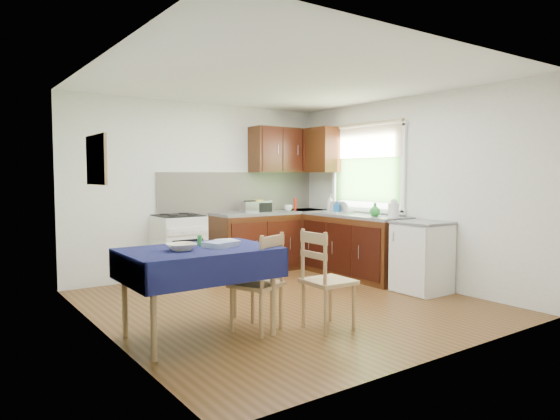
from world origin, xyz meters
TOP-DOWN VIEW (x-y plane):
  - floor at (0.00, 0.00)m, footprint 4.20×4.20m
  - ceiling at (0.00, 0.00)m, footprint 4.00×4.20m
  - wall_back at (0.00, 2.10)m, footprint 4.00×0.02m
  - wall_front at (0.00, -2.10)m, footprint 4.00×0.02m
  - wall_left at (-2.00, 0.00)m, footprint 0.02×4.20m
  - wall_right at (2.00, 0.00)m, footprint 0.02×4.20m
  - base_cabinets at (1.36, 1.26)m, footprint 1.90×2.30m
  - worktop_back at (1.05, 1.80)m, footprint 1.90×0.60m
  - worktop_right at (1.70, 0.65)m, footprint 0.60×1.70m
  - worktop_corner at (1.70, 1.80)m, footprint 0.60×0.60m
  - splashback at (0.65, 2.08)m, footprint 2.70×0.02m
  - upper_cabinets at (1.52, 1.80)m, footprint 1.20×0.85m
  - stove at (-0.50, 1.80)m, footprint 0.60×0.61m
  - window at (1.97, 0.70)m, footprint 0.04×1.48m
  - fridge at (1.70, -0.55)m, footprint 0.58×0.60m
  - corkboard at (-1.97, 0.30)m, footprint 0.04×0.62m
  - dining_table at (-1.32, -0.51)m, footprint 1.33×0.90m
  - chair_far at (-0.79, -0.71)m, footprint 0.53×0.53m
  - chair_near at (-0.25, -0.99)m, footprint 0.43×0.43m
  - toaster at (0.65, 1.80)m, footprint 0.23×0.14m
  - sandwich_press at (0.87, 1.86)m, footprint 0.29×0.25m
  - sauce_bottle at (1.42, 1.70)m, footprint 0.05×0.05m
  - yellow_packet at (0.86, 1.90)m, footprint 0.16×0.13m
  - dish_rack at (1.65, 0.94)m, footprint 0.37×0.28m
  - kettle at (1.73, -0.05)m, footprint 0.15×0.15m
  - cup at (1.24, 1.64)m, footprint 0.13×0.13m
  - soap_bottle_a at (1.68, 1.17)m, footprint 0.14×0.14m
  - soap_bottle_b at (1.60, 0.92)m, footprint 0.12×0.12m
  - soap_bottle_c at (1.65, 0.21)m, footprint 0.16×0.16m
  - plate_bowl at (-1.50, -0.54)m, footprint 0.27×0.27m
  - book at (-0.99, -0.28)m, footprint 0.20×0.26m
  - spice_jar at (-1.23, -0.34)m, footprint 0.05×0.05m
  - tea_towel at (-1.12, -0.54)m, footprint 0.32×0.28m

SIDE VIEW (x-z plane):
  - floor at x=0.00m, z-range 0.00..0.00m
  - base_cabinets at x=1.36m, z-range 0.00..0.86m
  - fridge at x=1.70m, z-range 0.00..0.88m
  - stove at x=-0.50m, z-range 0.00..0.92m
  - chair_far at x=-0.79m, z-range 0.03..0.95m
  - chair_near at x=-0.25m, z-range 0.03..0.97m
  - dining_table at x=-1.32m, z-range 0.30..1.10m
  - book at x=-0.99m, z-range 0.80..0.82m
  - tea_towel at x=-1.12m, z-range 0.80..0.85m
  - plate_bowl at x=-1.50m, z-range 0.80..0.87m
  - spice_jar at x=-1.23m, z-range 0.80..0.90m
  - worktop_back at x=1.05m, z-range 0.86..0.90m
  - worktop_right at x=1.70m, z-range 0.86..0.90m
  - worktop_corner at x=1.70m, z-range 0.86..0.90m
  - dish_rack at x=1.65m, z-range 0.83..1.01m
  - cup at x=1.24m, z-range 0.90..1.00m
  - toaster at x=0.65m, z-range 0.89..1.07m
  - sandwich_press at x=0.87m, z-range 0.90..1.07m
  - yellow_packet at x=0.86m, z-range 0.90..1.08m
  - soap_bottle_c at x=1.65m, z-range 0.90..1.09m
  - soap_bottle_b at x=1.60m, z-range 0.90..1.10m
  - sauce_bottle at x=1.42m, z-range 0.90..1.10m
  - kettle at x=1.73m, z-range 0.89..1.13m
  - soap_bottle_a at x=1.68m, z-range 0.90..1.17m
  - splashback at x=0.65m, z-range 0.90..1.50m
  - wall_back at x=0.00m, z-range 0.00..2.50m
  - wall_front at x=0.00m, z-range 0.00..2.50m
  - wall_left at x=-2.00m, z-range 0.00..2.50m
  - wall_right at x=2.00m, z-range 0.00..2.50m
  - corkboard at x=-1.97m, z-range 1.36..1.83m
  - window at x=1.97m, z-range 1.02..2.28m
  - upper_cabinets at x=1.52m, z-range 1.50..2.20m
  - ceiling at x=0.00m, z-range 2.49..2.51m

